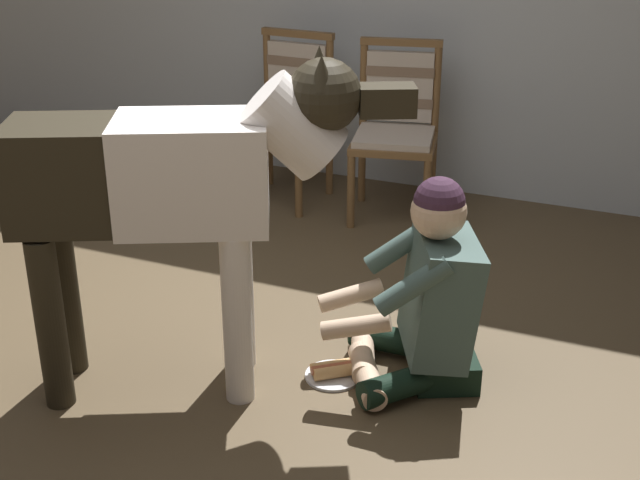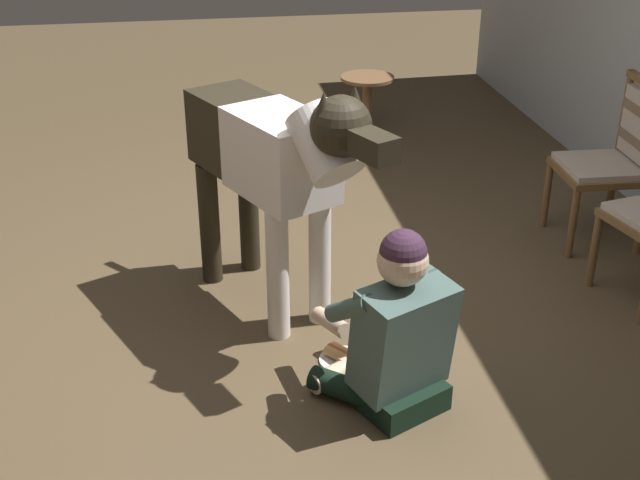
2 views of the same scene
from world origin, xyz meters
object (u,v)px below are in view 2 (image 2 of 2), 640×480
(person_sitting_on_floor, at_px, (395,334))
(large_dog, at_px, (274,159))
(dining_chair_left_of_pair, at_px, (615,155))
(round_side_table, at_px, (367,101))
(hot_dog_on_plate, at_px, (343,356))

(person_sitting_on_floor, distance_m, large_dog, 1.05)
(dining_chair_left_of_pair, relative_size, large_dog, 0.65)
(large_dog, relative_size, round_side_table, 3.04)
(dining_chair_left_of_pair, distance_m, hot_dog_on_plate, 2.12)
(person_sitting_on_floor, bearing_deg, large_dog, -154.33)
(large_dog, relative_size, hot_dog_on_plate, 6.66)
(dining_chair_left_of_pair, bearing_deg, person_sitting_on_floor, -50.86)
(dining_chair_left_of_pair, relative_size, hot_dog_on_plate, 4.35)
(large_dog, height_order, round_side_table, large_dog)
(dining_chair_left_of_pair, bearing_deg, large_dog, -76.41)
(dining_chair_left_of_pair, height_order, large_dog, large_dog)
(hot_dog_on_plate, bearing_deg, dining_chair_left_of_pair, 119.35)
(person_sitting_on_floor, height_order, round_side_table, person_sitting_on_floor)
(large_dog, bearing_deg, dining_chair_left_of_pair, 103.59)
(dining_chair_left_of_pair, xyz_separation_m, hot_dog_on_plate, (1.01, -1.80, -0.52))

